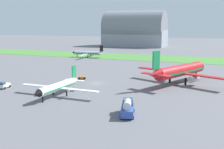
# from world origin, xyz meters

# --- Properties ---
(ground_plane) EXTENTS (600.00, 600.00, 0.00)m
(ground_plane) POSITION_xyz_m (0.00, 0.00, 0.00)
(ground_plane) COLOR slate
(grass_taxiway_strip) EXTENTS (360.00, 28.00, 0.08)m
(grass_taxiway_strip) POSITION_xyz_m (0.00, 70.72, 0.04)
(grass_taxiway_strip) COLOR #478438
(grass_taxiway_strip) RESTS_ON ground_plane
(airplane_taxiing_turboprop) EXTENTS (19.15, 22.35, 6.69)m
(airplane_taxiing_turboprop) POSITION_xyz_m (-32.99, 60.32, 2.45)
(airplane_taxiing_turboprop) COLOR silver
(airplane_taxiing_turboprop) RESTS_ON ground_plane
(airplane_foreground_turboprop) EXTENTS (22.46, 19.21, 6.73)m
(airplane_foreground_turboprop) POSITION_xyz_m (-2.27, -17.64, 2.46)
(airplane_foreground_turboprop) COLOR white
(airplane_foreground_turboprop) RESTS_ON ground_plane
(airplane_midfield_jet) EXTENTS (28.97, 28.79, 10.81)m
(airplane_midfield_jet) POSITION_xyz_m (23.65, 9.18, 3.89)
(airplane_midfield_jet) COLOR red
(airplane_midfield_jet) RESTS_ON ground_plane
(fuel_truck_near_gate) EXTENTS (4.12, 6.91, 3.29)m
(fuel_truck_near_gate) POSITION_xyz_m (18.94, -25.82, 1.58)
(fuel_truck_near_gate) COLOR #334FB2
(fuel_truck_near_gate) RESTS_ON ground_plane
(pushback_tug_midfield) EXTENTS (2.55, 3.85, 1.95)m
(pushback_tug_midfield) POSITION_xyz_m (-21.28, -15.98, 0.91)
(pushback_tug_midfield) COLOR white
(pushback_tug_midfield) RESTS_ON ground_plane
(baggage_cart_by_runway) EXTENTS (2.91, 2.64, 0.90)m
(baggage_cart_by_runway) POSITION_xyz_m (-7.16, 4.25, 0.57)
(baggage_cart_by_runway) COLOR orange
(baggage_cart_by_runway) RESTS_ON ground_plane
(hangar_distant) EXTENTS (49.42, 26.30, 28.34)m
(hangar_distant) POSITION_xyz_m (-33.52, 145.68, 12.45)
(hangar_distant) COLOR #9399A3
(hangar_distant) RESTS_ON ground_plane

